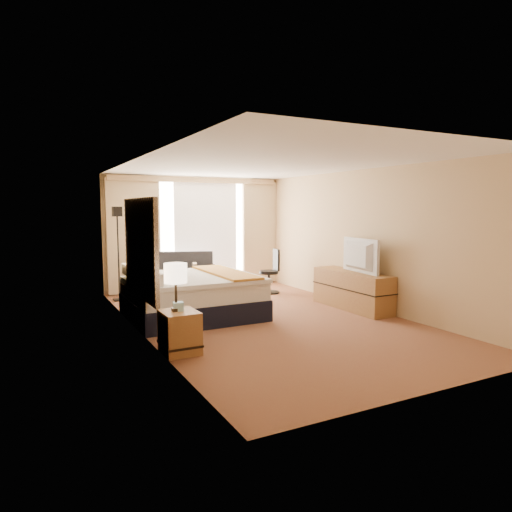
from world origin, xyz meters
name	(u,v)px	position (x,y,z in m)	size (l,w,h in m)	color
floor	(267,319)	(0.00, 0.00, 0.00)	(4.20, 7.00, 0.02)	#542018
ceiling	(267,164)	(0.00, 0.00, 2.60)	(4.20, 7.00, 0.02)	silver
wall_back	(195,233)	(0.00, 3.50, 1.30)	(4.20, 0.02, 2.60)	tan
wall_front	(437,267)	(0.00, -3.50, 1.30)	(4.20, 0.02, 2.60)	tan
wall_left	(141,248)	(-2.10, 0.00, 1.30)	(0.02, 7.00, 2.60)	tan
wall_right	(364,239)	(2.10, 0.00, 1.30)	(0.02, 7.00, 2.60)	tan
headboard	(140,248)	(-2.06, 0.20, 1.28)	(0.06, 1.85, 1.50)	black
nightstand_left	(180,332)	(-1.87, -1.05, 0.28)	(0.45, 0.52, 0.55)	olive
nightstand_right	(136,298)	(-1.87, 1.45, 0.28)	(0.45, 0.52, 0.55)	olive
media_dresser	(352,290)	(1.83, 0.00, 0.35)	(0.50, 1.80, 0.70)	olive
window	(205,232)	(0.25, 3.47, 1.32)	(2.30, 0.02, 2.30)	white
curtains	(196,228)	(0.00, 3.39, 1.41)	(4.12, 0.19, 2.56)	beige
bed	(192,295)	(-1.06, 0.77, 0.38)	(2.12, 1.94, 1.03)	black
loveseat	(183,280)	(-0.52, 2.86, 0.30)	(1.63, 1.19, 0.92)	maroon
floor_lamp	(118,234)	(-1.90, 2.79, 1.35)	(0.24, 0.24, 1.91)	black
desk_chair	(271,273)	(1.26, 2.09, 0.43)	(0.47, 0.47, 0.98)	black
lamp_left	(176,274)	(-1.90, -1.03, 1.03)	(0.30, 0.30, 0.63)	black
lamp_right	(137,255)	(-1.82, 1.50, 1.04)	(0.30, 0.30, 0.63)	black
tissue_box	(178,306)	(-1.87, -1.02, 0.61)	(0.13, 0.13, 0.11)	#8CBFD9
telephone	(138,281)	(-1.82, 1.49, 0.58)	(0.18, 0.14, 0.07)	black
television	(355,256)	(1.78, -0.13, 1.01)	(1.09, 0.14, 0.63)	black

